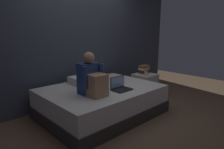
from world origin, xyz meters
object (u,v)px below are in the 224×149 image
Objects in this scene: bed at (102,101)px; nightstand at (145,86)px; person_sitting at (92,79)px; pillow at (85,79)px; mug at (146,74)px; book_stack at (144,69)px; laptop at (120,87)px.

bed is 3.77× the size of nightstand.
person_sitting is 0.76m from pillow.
mug is (-0.13, -0.12, 0.31)m from nightstand.
nightstand is 1.41m from pillow.
nightstand is 1.75m from person_sitting.
mug is (-0.15, -0.18, -0.05)m from book_stack.
book_stack is at bearing 4.34° from bed.
book_stack reaches higher than nightstand.
mug is at bearing -23.89° from pillow.
mug is (1.04, 0.25, 0.02)m from laptop.
pillow is (-1.32, 0.41, 0.30)m from nightstand.
bed is 3.05× the size of person_sitting.
bed is at bearing 176.23° from mug.
pillow is 1.30m from mug.
bed is 1.22m from mug.
laptop is (0.13, -0.33, 0.31)m from bed.
nightstand is at bearing -17.14° from pillow.
book_stack is 2.61× the size of mug.
pillow is at bearing 92.52° from bed.
mug is (1.19, -0.53, 0.01)m from pillow.
nightstand is at bearing 17.69° from laptop.
nightstand is at bearing 8.37° from person_sitting.
person_sitting reaches higher than bed.
mug is at bearing 13.67° from laptop.
person_sitting is at bearing 165.58° from laptop.
bed is at bearing 29.09° from person_sitting.
laptop is 0.57× the size of pillow.
bed is 3.57× the size of pillow.
laptop is 3.56× the size of mug.
mug reaches higher than nightstand.
mug is at bearing -130.77° from book_stack.
person_sitting is (-0.36, -0.20, 0.50)m from bed.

